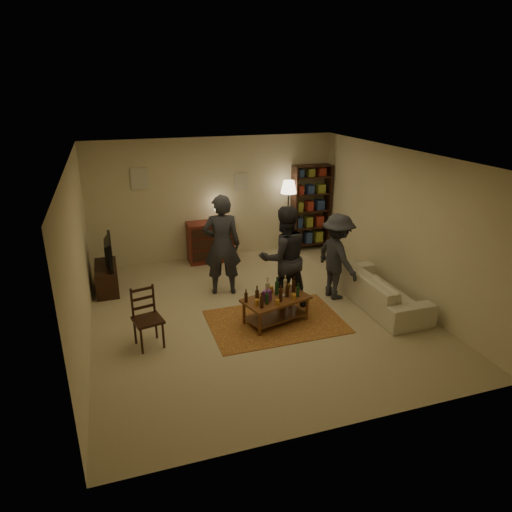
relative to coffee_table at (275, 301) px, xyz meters
name	(u,v)px	position (x,y,z in m)	size (l,w,h in m)	color
floor	(257,313)	(-0.19, 0.40, -0.40)	(6.00, 6.00, 0.00)	#C6B793
room_shell	(185,180)	(-0.84, 3.38, 1.42)	(6.00, 6.00, 6.00)	beige
rug	(276,321)	(0.01, 0.00, -0.39)	(2.20, 1.50, 0.01)	maroon
coffee_table	(275,301)	(0.00, 0.00, 0.00)	(1.20, 0.86, 0.78)	brown
dining_chair	(146,315)	(-2.09, -0.05, 0.10)	(0.49, 0.49, 0.95)	#321810
tv_stand	(106,271)	(-2.64, 2.20, -0.01)	(0.40, 1.00, 1.06)	#321810
dresser	(211,241)	(-0.38, 3.12, 0.08)	(1.00, 0.50, 1.36)	maroon
bookshelf	(311,207)	(2.05, 3.18, 0.64)	(0.90, 0.34, 2.02)	#321810
floor_lamp	(289,192)	(1.43, 3.05, 1.06)	(0.36, 0.36, 1.72)	black
sofa	(381,290)	(2.01, 0.00, -0.09)	(2.08, 0.81, 0.61)	beige
person_left	(222,245)	(-0.54, 1.41, 0.56)	(0.70, 0.46, 1.91)	#292A31
person_right	(284,258)	(0.35, 0.53, 0.52)	(0.89, 0.70, 1.84)	#222228
person_by_sofa	(337,257)	(1.40, 0.57, 0.40)	(1.03, 0.59, 1.60)	#2A2C33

